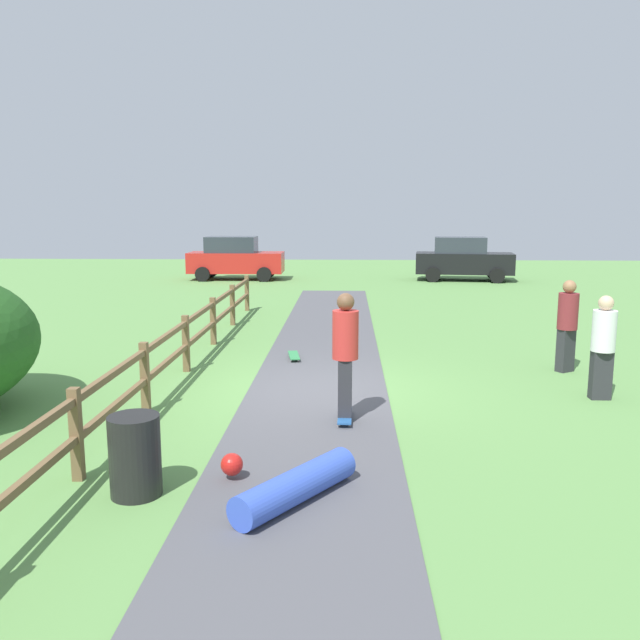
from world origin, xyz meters
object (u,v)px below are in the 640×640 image
at_px(skateboard_loose, 294,355).
at_px(parked_car_red, 235,258).
at_px(bystander_white, 603,343).
at_px(parked_car_black, 463,259).
at_px(skater_fallen, 291,484).
at_px(bystander_maroon, 567,321).
at_px(skater_riding, 345,350).
at_px(trash_bin, 135,456).

xyz_separation_m(skateboard_loose, parked_car_red, (-3.92, 15.71, 0.87)).
relative_size(bystander_white, parked_car_black, 0.39).
bearing_deg(bystander_white, parked_car_black, 87.12).
distance_m(skater_fallen, skateboard_loose, 6.73).
bearing_deg(bystander_white, parked_car_red, 116.64).
bearing_deg(parked_car_red, skateboard_loose, -76.00).
height_order(skater_fallen, parked_car_black, parked_car_black).
bearing_deg(bystander_maroon, skater_riding, -142.96).
height_order(skater_riding, parked_car_red, parked_car_red).
height_order(trash_bin, skateboard_loose, trash_bin).
relative_size(skateboard_loose, parked_car_black, 0.19).
xyz_separation_m(skater_riding, bystander_maroon, (4.25, 3.20, -0.10)).
bearing_deg(skater_riding, skater_fallen, -101.79).
relative_size(skateboard_loose, bystander_maroon, 0.46).
bearing_deg(skateboard_loose, skater_fallen, -85.60).
height_order(skater_riding, bystander_white, skater_riding).
xyz_separation_m(parked_car_red, parked_car_black, (10.14, 0.01, 0.00)).
height_order(bystander_white, parked_car_black, parked_car_black).
bearing_deg(trash_bin, skater_riding, 48.80).
bearing_deg(parked_car_red, skater_riding, -75.76).
bearing_deg(bystander_maroon, parked_car_black, 86.90).
relative_size(skater_riding, bystander_white, 1.10).
height_order(skateboard_loose, bystander_maroon, bystander_maroon).
distance_m(trash_bin, skater_fallen, 1.73).
height_order(trash_bin, parked_car_red, parked_car_red).
bearing_deg(parked_car_black, bystander_maroon, -93.10).
relative_size(bystander_white, bystander_maroon, 0.97).
relative_size(skater_riding, parked_car_black, 0.43).
height_order(trash_bin, skater_fallen, trash_bin).
bearing_deg(parked_car_black, skater_fallen, -104.27).
bearing_deg(skater_fallen, parked_car_red, 101.18).
relative_size(skater_fallen, parked_car_red, 0.38).
distance_m(bystander_white, parked_car_red, 20.55).
bearing_deg(trash_bin, skateboard_loose, 79.74).
xyz_separation_m(skater_fallen, parked_car_black, (5.71, 22.43, 0.76)).
relative_size(trash_bin, skateboard_loose, 1.10).
xyz_separation_m(bystander_white, bystander_maroon, (0.03, 1.86, 0.03)).
bearing_deg(bystander_white, skateboard_loose, 153.41).
bearing_deg(parked_car_red, parked_car_black, 0.04).
distance_m(skateboard_loose, bystander_maroon, 5.46).
height_order(bystander_maroon, parked_car_red, parked_car_red).
bearing_deg(skateboard_loose, parked_car_black, 68.40).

